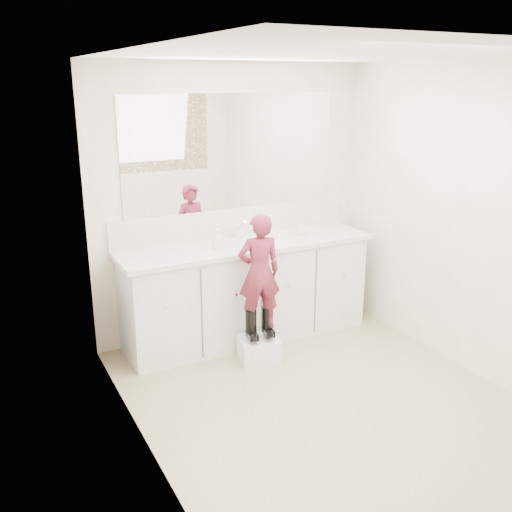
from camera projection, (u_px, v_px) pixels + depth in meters
floor at (322, 399)px, 4.19m from camera, size 3.00×3.00×0.00m
ceiling at (335, 53)px, 3.48m from camera, size 3.00×3.00×0.00m
wall_back at (233, 202)px, 5.11m from camera, size 2.60×0.00×2.60m
wall_left at (140, 271)px, 3.26m from camera, size 0.00×3.00×3.00m
wall_right at (467, 221)px, 4.41m from camera, size 0.00×3.00×3.00m
vanity_cabinet at (247, 292)px, 5.10m from camera, size 2.20×0.55×0.85m
countertop at (247, 245)px, 4.96m from camera, size 2.28×0.58×0.04m
backsplash at (234, 222)px, 5.15m from camera, size 2.28×0.03×0.25m
mirror at (233, 153)px, 4.97m from camera, size 2.00×0.02×1.00m
faucet at (239, 233)px, 5.08m from camera, size 0.08×0.08×0.10m
cup at (301, 230)px, 5.20m from camera, size 0.09×0.09×0.08m
soap_bottle at (218, 239)px, 4.74m from camera, size 0.08×0.08×0.17m
step_stool at (259, 349)px, 4.74m from camera, size 0.36×0.32×0.20m
boot_left at (251, 325)px, 4.64m from camera, size 0.13×0.19×0.27m
boot_right at (267, 322)px, 4.70m from camera, size 0.13×0.19×0.27m
toddler at (259, 272)px, 4.54m from camera, size 0.39×0.29×0.95m
toothbrush at (268, 263)px, 4.53m from camera, size 0.14×0.04×0.06m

